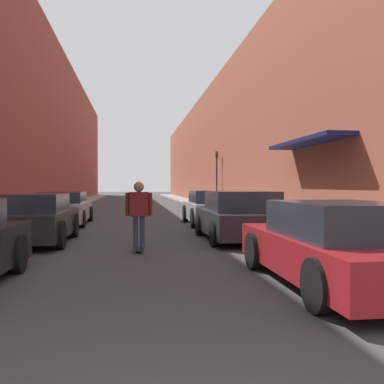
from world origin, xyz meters
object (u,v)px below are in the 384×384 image
Objects in this scene: parked_car_right_1 at (240,217)px; skateboarder at (139,209)px; parked_car_left_2 at (63,209)px; parked_car_right_2 at (211,208)px; traffic_light at (217,173)px; parked_car_right_0 at (335,245)px; parked_car_left_1 at (34,219)px.

parked_car_right_1 is 2.51× the size of skateboarder.
parked_car_left_2 is 7.89m from parked_car_right_1.
parked_car_right_2 is 1.06× the size of traffic_light.
skateboarder is 19.28m from traffic_light.
parked_car_right_0 is 10.17m from parked_car_right_2.
parked_car_right_0 is at bearing -96.54° from traffic_light.
parked_car_right_2 is at bearing 89.56° from parked_car_right_1.
parked_car_right_1 is at bearing -90.44° from parked_car_right_2.
skateboarder is at bearing -149.17° from parked_car_right_1.
skateboarder is at bearing -106.43° from traffic_light.
parked_car_left_2 is (-0.11, 5.45, -0.01)m from parked_car_left_1.
parked_car_right_1 is at bearing 30.83° from skateboarder.
parked_car_right_1 is 1.09× the size of traffic_light.
parked_car_right_0 is at bearing -89.71° from parked_car_right_2.
parked_car_left_1 is 0.86× the size of parked_car_left_2.
parked_car_left_2 is at bearing 171.60° from parked_car_right_2.
parked_car_left_1 is 3.25m from skateboarder.
traffic_light is (2.55, 22.24, 1.78)m from parked_car_right_0.
parked_car_right_2 is (5.55, 4.62, 0.01)m from parked_car_left_1.
traffic_light reaches higher than parked_car_right_0.
parked_car_left_1 is 7.89m from parked_car_right_0.
parked_car_left_2 is 2.85× the size of skateboarder.
parked_car_left_2 is 7.76m from skateboarder.
parked_car_right_0 is 1.12× the size of parked_car_right_2.
parked_car_right_2 is (-0.05, 10.17, 0.03)m from parked_car_right_0.
traffic_light is at bearing 77.84° from parked_car_right_2.
parked_car_left_2 is at bearing 117.41° from parked_car_right_0.
parked_car_right_2 is at bearing -102.16° from traffic_light.
parked_car_right_1 is at bearing 90.91° from parked_car_right_0.
parked_car_right_1 is (-0.09, 5.47, 0.04)m from parked_car_right_0.
parked_car_left_1 is 2.44× the size of skateboarder.
skateboarder is at bearing 127.29° from parked_car_right_0.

